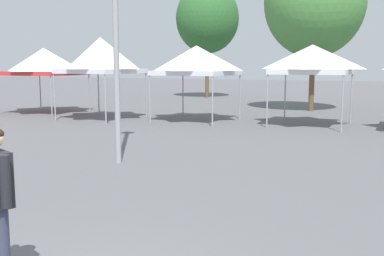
# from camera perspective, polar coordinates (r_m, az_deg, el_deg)

# --- Properties ---
(canopy_tent_behind_center) EXTENTS (3.61, 3.61, 3.29)m
(canopy_tent_behind_center) POSITION_cam_1_polar(r_m,az_deg,el_deg) (24.71, -17.91, 7.85)
(canopy_tent_behind_center) COLOR #9E9EA3
(canopy_tent_behind_center) RESTS_ON ground
(canopy_tent_right_of_center) EXTENTS (3.26, 3.26, 3.66)m
(canopy_tent_right_of_center) POSITION_cam_1_polar(r_m,az_deg,el_deg) (21.13, -11.28, 8.83)
(canopy_tent_right_of_center) COLOR #9E9EA3
(canopy_tent_right_of_center) RESTS_ON ground
(canopy_tent_left_of_center) EXTENTS (3.19, 3.19, 3.26)m
(canopy_tent_left_of_center) POSITION_cam_1_polar(r_m,az_deg,el_deg) (20.02, 0.54, 8.39)
(canopy_tent_left_of_center) COLOR #9E9EA3
(canopy_tent_left_of_center) RESTS_ON ground
(canopy_tent_far_left) EXTENTS (2.94, 2.94, 3.23)m
(canopy_tent_far_left) POSITION_cam_1_polar(r_m,az_deg,el_deg) (19.00, 14.70, 8.23)
(canopy_tent_far_left) COLOR #9E9EA3
(canopy_tent_far_left) RESTS_ON ground
(tree_behind_tents_left) EXTENTS (4.63, 4.63, 8.38)m
(tree_behind_tents_left) POSITION_cam_1_polar(r_m,az_deg,el_deg) (34.74, 1.92, 13.42)
(tree_behind_tents_left) COLOR brown
(tree_behind_tents_left) RESTS_ON ground
(tree_behind_tents_right) EXTENTS (5.18, 5.18, 8.52)m
(tree_behind_tents_right) POSITION_cam_1_polar(r_m,az_deg,el_deg) (25.41, 14.98, 14.89)
(tree_behind_tents_right) COLOR brown
(tree_behind_tents_right) RESTS_ON ground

